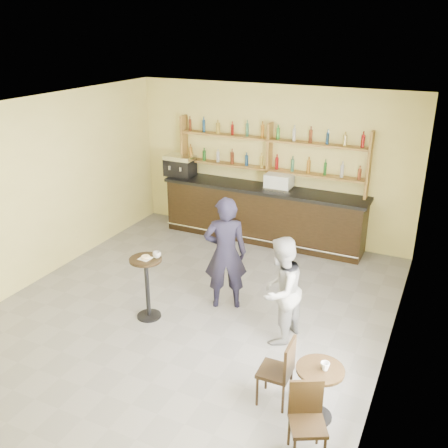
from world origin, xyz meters
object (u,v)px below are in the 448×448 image
at_px(pastry_case, 279,182).
at_px(cafe_table, 318,393).
at_px(espresso_machine, 180,166).
at_px(patron_second, 280,290).
at_px(chair_south, 308,424).
at_px(chair_west, 275,371).
at_px(man_main, 225,253).
at_px(pedestal_table, 147,288).
at_px(bar_counter, 263,214).

distance_m(pastry_case, cafe_table, 5.14).
height_order(espresso_machine, pastry_case, espresso_machine).
relative_size(cafe_table, patron_second, 0.44).
relative_size(cafe_table, chair_south, 0.82).
height_order(cafe_table, chair_south, chair_south).
distance_m(espresso_machine, chair_west, 6.05).
distance_m(chair_west, patron_second, 1.36).
height_order(espresso_machine, cafe_table, espresso_machine).
bearing_deg(man_main, espresso_machine, -75.01).
bearing_deg(pastry_case, pedestal_table, -93.54).
bearing_deg(cafe_table, bar_counter, 118.56).
height_order(pastry_case, chair_south, pastry_case).
bearing_deg(cafe_table, pedestal_table, 161.90).
bearing_deg(espresso_machine, pedestal_table, -68.33).
xyz_separation_m(chair_south, patron_second, (-0.99, 1.90, 0.37)).
xyz_separation_m(pastry_case, patron_second, (1.21, -3.27, -0.53)).
bearing_deg(espresso_machine, cafe_table, -46.38).
bearing_deg(espresso_machine, bar_counter, -0.71).
height_order(pedestal_table, patron_second, patron_second).
distance_m(pedestal_table, chair_south, 3.42).
relative_size(bar_counter, man_main, 2.31).
relative_size(pastry_case, cafe_table, 0.78).
bearing_deg(man_main, patron_second, 128.70).
bearing_deg(chair_south, pedestal_table, 124.54).
xyz_separation_m(pedestal_table, chair_west, (2.43, -0.92, -0.07)).
height_order(pastry_case, man_main, man_main).
xyz_separation_m(pastry_case, cafe_table, (2.15, -4.57, -0.98)).
relative_size(pastry_case, patron_second, 0.34).
bearing_deg(chair_south, chair_west, 104.70).
xyz_separation_m(espresso_machine, pedestal_table, (1.48, -3.59, -0.89)).
distance_m(pastry_case, man_main, 2.78).
distance_m(bar_counter, cafe_table, 5.20).
xyz_separation_m(bar_counter, cafe_table, (2.49, -4.57, -0.24)).
bearing_deg(bar_counter, man_main, -80.92).
distance_m(pastry_case, patron_second, 3.52).
distance_m(cafe_table, chair_south, 0.61).
bearing_deg(man_main, pastry_case, -114.00).
height_order(espresso_machine, chair_west, espresso_machine).
bearing_deg(chair_west, espresso_machine, -140.76).
relative_size(espresso_machine, pedestal_table, 0.63).
bearing_deg(pastry_case, man_main, -78.31).
bearing_deg(pastry_case, bar_counter, -170.58).
distance_m(bar_counter, man_main, 2.81).
xyz_separation_m(pastry_case, pedestal_table, (-0.83, -3.59, -0.83)).
distance_m(pedestal_table, patron_second, 2.08).
distance_m(pastry_case, pedestal_table, 3.78).
bearing_deg(bar_counter, pastry_case, 0.00).
height_order(pastry_case, patron_second, patron_second).
height_order(pastry_case, cafe_table, pastry_case).
xyz_separation_m(man_main, chair_south, (2.10, -2.41, -0.51)).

